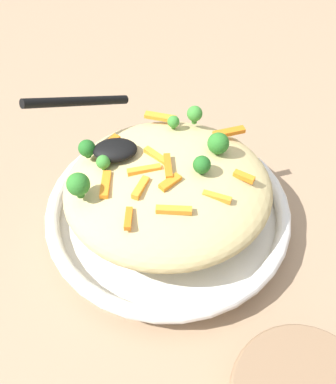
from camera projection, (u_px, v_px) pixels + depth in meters
The scene contains 24 objects.
ground_plane at pixel (168, 222), 0.62m from camera, with size 2.40×2.40×0.00m, color #9E7F60.
serving_bowl at pixel (168, 212), 0.60m from camera, with size 0.33×0.33×0.04m.
pasta_mound at pixel (168, 188), 0.57m from camera, with size 0.27×0.25×0.07m, color #D1BA7A.
carrot_piece_0 at pixel (169, 183), 0.52m from camera, with size 0.03×0.01×0.01m, color orange.
carrot_piece_1 at pixel (163, 117), 0.61m from camera, with size 0.04×0.01×0.01m, color orange.
carrot_piece_2 at pixel (168, 166), 0.54m from camera, with size 0.04×0.01×0.01m, color orange.
carrot_piece_3 at pixel (128, 219), 0.49m from camera, with size 0.03×0.01×0.01m, color orange.
carrot_piece_4 at pixel (157, 156), 0.55m from camera, with size 0.04×0.01×0.01m, color orange.
carrot_piece_5 at pixel (217, 197), 0.51m from camera, with size 0.03×0.01×0.01m, color orange.
carrot_piece_6 at pixel (108, 145), 0.57m from camera, with size 0.04×0.01×0.01m, color orange.
carrot_piece_7 at pixel (244, 177), 0.54m from camera, with size 0.03×0.01×0.01m, color orange.
carrot_piece_8 at pixel (141, 188), 0.52m from camera, with size 0.03×0.01×0.01m, color orange.
carrot_piece_9 at pixel (229, 132), 0.59m from camera, with size 0.04×0.01×0.01m, color orange.
carrot_piece_10 at pixel (144, 168), 0.54m from camera, with size 0.04×0.01×0.01m, color orange.
carrot_piece_11 at pixel (175, 210), 0.50m from camera, with size 0.04×0.01×0.01m, color orange.
carrot_piece_12 at pixel (106, 184), 0.53m from camera, with size 0.04×0.01×0.01m, color orange.
broccoli_floret_0 at pixel (103, 162), 0.54m from camera, with size 0.02×0.02×0.02m.
broccoli_floret_1 at pixel (87, 148), 0.55m from camera, with size 0.02×0.02×0.03m.
broccoli_floret_2 at pixel (173, 122), 0.59m from camera, with size 0.02×0.02×0.02m.
broccoli_floret_3 at pixel (218, 144), 0.55m from camera, with size 0.03×0.03×0.03m.
broccoli_floret_4 at pixel (195, 114), 0.59m from camera, with size 0.02×0.02×0.03m.
broccoli_floret_5 at pixel (202, 165), 0.53m from camera, with size 0.02×0.02×0.03m.
broccoli_floret_6 at pixel (78, 185), 0.51m from camera, with size 0.03×0.03×0.03m.
serving_spoon at pixel (102, 132), 0.56m from camera, with size 0.13×0.13×0.08m.
Camera 1 is at (-0.04, -0.37, 0.50)m, focal length 41.15 mm.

